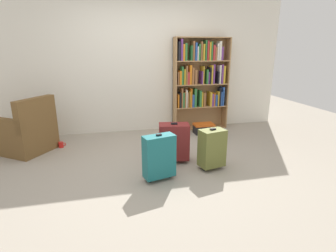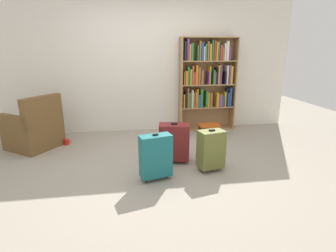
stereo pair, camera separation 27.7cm
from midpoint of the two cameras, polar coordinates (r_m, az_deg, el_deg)
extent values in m
plane|color=#9E9384|center=(3.87, 0.37, -8.38)|extent=(10.14, 10.14, 0.00)
cube|color=silver|center=(5.34, -2.79, 12.93)|extent=(5.79, 0.10, 2.60)
cube|color=#A87F51|center=(5.28, 4.30, 8.69)|extent=(0.02, 0.26, 1.83)
cube|color=#A87F51|center=(5.63, 15.36, 8.63)|extent=(0.02, 0.26, 1.83)
cube|color=#A87F51|center=(5.54, 9.61, 8.87)|extent=(1.12, 0.02, 1.83)
cube|color=#A87F51|center=(5.62, 9.56, -0.50)|extent=(1.08, 0.24, 0.02)
cube|color=#A87F51|center=(5.51, 9.78, 4.07)|extent=(1.08, 0.24, 0.02)
cube|color=#A87F51|center=(5.43, 10.02, 8.80)|extent=(1.08, 0.24, 0.02)
cube|color=#A87F51|center=(5.39, 10.26, 13.64)|extent=(1.08, 0.24, 0.02)
cube|color=#A87F51|center=(5.39, 10.51, 18.29)|extent=(1.08, 0.24, 0.02)
cube|color=orange|center=(5.31, 4.87, 5.40)|extent=(0.03, 0.18, 0.27)
cube|color=black|center=(5.32, 5.28, 5.58)|extent=(0.03, 0.17, 0.30)
cube|color=brown|center=(5.31, 5.73, 6.03)|extent=(0.03, 0.16, 0.39)
cube|color=#2D7238|center=(5.35, 5.98, 5.60)|extent=(0.03, 0.20, 0.30)
cube|color=brown|center=(5.34, 6.34, 5.70)|extent=(0.02, 0.18, 0.32)
cube|color=silver|center=(5.36, 6.61, 5.90)|extent=(0.03, 0.20, 0.35)
cube|color=brown|center=(5.35, 7.02, 5.57)|extent=(0.03, 0.15, 0.30)
cube|color=gold|center=(5.36, 7.38, 5.70)|extent=(0.02, 0.17, 0.32)
cube|color=orange|center=(5.39, 7.61, 6.04)|extent=(0.02, 0.22, 0.37)
cube|color=#264C99|center=(5.38, 8.10, 5.34)|extent=(0.04, 0.15, 0.25)
cube|color=#2D7238|center=(5.39, 8.57, 5.98)|extent=(0.04, 0.17, 0.37)
cube|color=#2D7238|center=(5.42, 9.67, 5.78)|extent=(0.04, 0.16, 0.33)
cube|color=gold|center=(5.46, 9.97, 5.63)|extent=(0.03, 0.20, 0.29)
cube|color=brown|center=(5.46, 10.53, 5.55)|extent=(0.04, 0.16, 0.28)
cube|color=gold|center=(5.53, 11.79, 5.65)|extent=(0.04, 0.21, 0.29)
cube|color=#66337F|center=(5.52, 12.29, 5.41)|extent=(0.04, 0.16, 0.25)
cube|color=orange|center=(5.54, 12.61, 5.54)|extent=(0.02, 0.18, 0.27)
cube|color=#264C99|center=(5.55, 13.00, 5.31)|extent=(0.04, 0.17, 0.23)
cube|color=gold|center=(5.56, 13.47, 5.66)|extent=(0.03, 0.15, 0.30)
cube|color=black|center=(5.56, 13.83, 6.00)|extent=(0.02, 0.15, 0.37)
cube|color=#264C99|center=(5.59, 14.12, 5.61)|extent=(0.03, 0.16, 0.29)
cube|color=#264C99|center=(5.61, 14.45, 6.14)|extent=(0.03, 0.20, 0.39)
cube|color=brown|center=(5.24, 4.98, 10.19)|extent=(0.02, 0.16, 0.25)
cube|color=orange|center=(5.27, 5.35, 10.32)|extent=(0.04, 0.21, 0.27)
cube|color=#2D7238|center=(5.26, 5.84, 10.75)|extent=(0.03, 0.18, 0.35)
cube|color=gold|center=(5.27, 6.32, 10.46)|extent=(0.03, 0.17, 0.30)
cube|color=brown|center=(5.29, 6.72, 10.84)|extent=(0.03, 0.20, 0.36)
cube|color=#B22D2D|center=(5.30, 7.11, 10.17)|extent=(0.04, 0.19, 0.24)
cube|color=orange|center=(5.31, 7.57, 10.87)|extent=(0.04, 0.19, 0.37)
cube|color=brown|center=(5.32, 8.09, 10.63)|extent=(0.04, 0.19, 0.33)
cube|color=brown|center=(5.35, 8.68, 10.38)|extent=(0.04, 0.20, 0.28)
cube|color=#66337F|center=(5.40, 10.02, 10.21)|extent=(0.02, 0.22, 0.25)
cube|color=gold|center=(5.40, 10.30, 10.73)|extent=(0.02, 0.21, 0.35)
cube|color=#2D7238|center=(5.40, 11.23, 10.32)|extent=(0.03, 0.15, 0.28)
cube|color=#66337F|center=(5.43, 11.43, 10.09)|extent=(0.02, 0.19, 0.24)
cube|color=black|center=(5.44, 11.78, 10.54)|extent=(0.02, 0.20, 0.32)
cube|color=gold|center=(5.43, 12.20, 10.76)|extent=(0.03, 0.16, 0.37)
cube|color=#66337F|center=(5.45, 12.59, 10.81)|extent=(0.03, 0.16, 0.38)
cube|color=black|center=(5.49, 13.52, 10.07)|extent=(0.02, 0.16, 0.24)
cube|color=silver|center=(5.51, 13.86, 10.70)|extent=(0.03, 0.19, 0.36)
cube|color=#66337F|center=(5.52, 14.33, 10.74)|extent=(0.03, 0.18, 0.37)
cube|color=gold|center=(5.54, 14.74, 10.59)|extent=(0.04, 0.17, 0.35)
cube|color=black|center=(5.24, 5.16, 15.78)|extent=(0.04, 0.22, 0.35)
cube|color=#66337F|center=(5.25, 5.71, 16.02)|extent=(0.04, 0.22, 0.40)
cube|color=orange|center=(5.23, 6.23, 15.50)|extent=(0.03, 0.15, 0.30)
cube|color=#2D7238|center=(5.27, 6.60, 15.58)|extent=(0.04, 0.22, 0.32)
cube|color=#2D7238|center=(5.27, 7.90, 15.32)|extent=(0.02, 0.16, 0.28)
cube|color=brown|center=(5.31, 8.27, 15.75)|extent=(0.03, 0.21, 0.36)
cube|color=#264C99|center=(5.30, 8.85, 15.57)|extent=(0.04, 0.16, 0.33)
cube|color=silver|center=(5.31, 9.24, 15.16)|extent=(0.02, 0.15, 0.26)
cube|color=#2D7238|center=(5.33, 9.56, 15.41)|extent=(0.03, 0.17, 0.31)
cube|color=brown|center=(5.33, 10.04, 15.62)|extent=(0.03, 0.16, 0.35)
cube|color=gold|center=(5.37, 10.45, 15.37)|extent=(0.03, 0.20, 0.31)
cube|color=#2D7238|center=(5.39, 10.88, 15.72)|extent=(0.02, 0.22, 0.38)
cube|color=#B22D2D|center=(5.38, 11.39, 15.64)|extent=(0.03, 0.18, 0.37)
cube|color=gold|center=(5.39, 11.84, 15.50)|extent=(0.03, 0.17, 0.35)
cube|color=#2D7238|center=(5.42, 12.16, 15.53)|extent=(0.02, 0.20, 0.35)
cube|color=#B22D2D|center=(5.43, 12.62, 15.16)|extent=(0.04, 0.19, 0.29)
cube|color=brown|center=(5.45, 13.03, 14.94)|extent=(0.03, 0.20, 0.25)
cube|color=silver|center=(5.46, 13.45, 15.28)|extent=(0.03, 0.20, 0.32)
cube|color=silver|center=(5.47, 14.00, 15.45)|extent=(0.04, 0.16, 0.36)
cube|color=#66337F|center=(5.49, 14.37, 14.88)|extent=(0.04, 0.17, 0.25)
cube|color=brown|center=(4.95, -25.52, -1.94)|extent=(0.97, 0.97, 0.40)
cube|color=#91724F|center=(4.89, -25.86, 0.73)|extent=(0.76, 0.74, 0.08)
cube|color=brown|center=(4.62, -23.93, 2.83)|extent=(0.50, 0.64, 0.50)
cube|color=brown|center=(5.06, -23.33, 2.33)|extent=(0.63, 0.48, 0.22)
cube|color=brown|center=(4.70, -28.78, 0.65)|extent=(0.63, 0.48, 0.22)
cylinder|color=red|center=(4.91, -19.51, -3.30)|extent=(0.08, 0.08, 0.10)
torus|color=red|center=(4.90, -18.91, -3.23)|extent=(0.06, 0.01, 0.06)
cube|color=black|center=(5.26, 10.37, -0.84)|extent=(0.38, 0.24, 0.17)
cube|color=#D85919|center=(5.23, 10.42, 0.13)|extent=(0.39, 0.25, 0.04)
cube|color=#19666B|center=(3.34, -0.28, -6.51)|extent=(0.43, 0.28, 0.55)
cube|color=black|center=(3.24, -0.29, -1.89)|extent=(0.07, 0.05, 0.02)
cylinder|color=black|center=(3.42, -2.45, -11.46)|extent=(0.06, 0.06, 0.05)
cylinder|color=black|center=(3.52, 1.84, -10.64)|extent=(0.06, 0.06, 0.05)
cube|color=maroon|center=(3.87, 3.36, -3.41)|extent=(0.47, 0.32, 0.53)
cube|color=black|center=(3.79, 3.43, 0.48)|extent=(0.10, 0.07, 0.02)
cylinder|color=black|center=(3.97, 1.09, -7.31)|extent=(0.06, 0.06, 0.05)
cylinder|color=black|center=(3.99, 5.49, -7.31)|extent=(0.06, 0.06, 0.05)
cube|color=brown|center=(3.66, 11.41, -4.94)|extent=(0.38, 0.29, 0.52)
cube|color=black|center=(3.58, 11.65, -0.91)|extent=(0.09, 0.06, 0.02)
cylinder|color=black|center=(3.72, 9.59, -9.31)|extent=(0.06, 0.06, 0.05)
cylinder|color=black|center=(3.84, 12.69, -8.64)|extent=(0.06, 0.06, 0.05)
camera|label=1|loc=(0.14, -87.91, 0.62)|focal=28.26mm
camera|label=2|loc=(0.14, 92.09, -0.62)|focal=28.26mm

